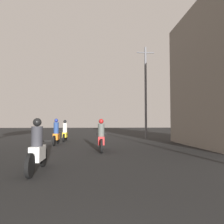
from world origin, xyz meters
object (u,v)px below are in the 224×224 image
object	(u,v)px
utility_pole_far	(146,90)
motorcycle_orange	(56,134)
motorcycle_white	(37,150)
motorcycle_red	(101,138)
motorcycle_yellow	(65,133)

from	to	relation	value
utility_pole_far	motorcycle_orange	bearing A→B (deg)	-144.26
motorcycle_white	motorcycle_red	size ratio (longest dim) A/B	0.99
motorcycle_yellow	motorcycle_white	bearing A→B (deg)	-88.56
motorcycle_white	utility_pole_far	size ratio (longest dim) A/B	0.25
motorcycle_orange	motorcycle_yellow	bearing A→B (deg)	90.66
motorcycle_red	motorcycle_yellow	xyz separation A→B (m)	(-2.58, 6.03, 0.01)
motorcycle_yellow	motorcycle_orange	bearing A→B (deg)	-96.29
motorcycle_white	motorcycle_orange	xyz separation A→B (m)	(-0.81, 7.81, 0.04)
motorcycle_red	motorcycle_white	bearing A→B (deg)	-111.64
motorcycle_orange	utility_pole_far	world-z (taller)	utility_pole_far
motorcycle_orange	motorcycle_white	bearing A→B (deg)	-79.02
motorcycle_red	motorcycle_yellow	world-z (taller)	motorcycle_yellow
motorcycle_white	motorcycle_red	world-z (taller)	motorcycle_red
motorcycle_red	motorcycle_yellow	size ratio (longest dim) A/B	1.11
motorcycle_white	utility_pole_far	world-z (taller)	utility_pole_far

